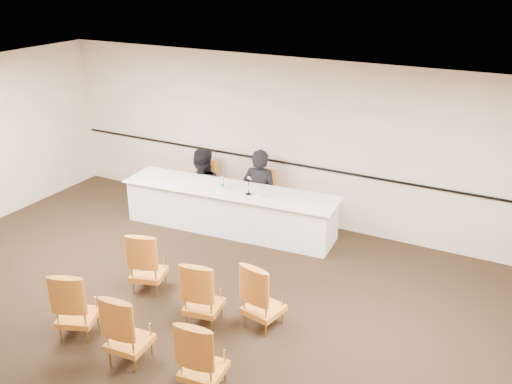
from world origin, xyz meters
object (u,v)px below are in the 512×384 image
Objects in this scene: panel_table at (230,209)px; aud_chair_back_left at (76,302)px; panelist_main at (260,196)px; panelist_second_chair at (202,187)px; panelist_main_chair at (260,196)px; microphone at (248,187)px; aud_chair_front_mid at (203,291)px; aud_chair_front_right at (264,294)px; coffee_cup at (259,193)px; aud_chair_front_left at (148,260)px; aud_chair_back_mid at (128,327)px; drinking_glass at (226,188)px; aud_chair_back_right at (203,354)px; panelist_second at (202,193)px; water_bottle at (222,182)px.

aud_chair_back_left is at bearing -97.21° from panel_table.
panelist_second_chair is at bearing -3.74° from panelist_main.
panelist_main_chair is (0.00, 0.00, -0.01)m from panelist_main.
panelist_main_chair is 3.29× the size of microphone.
aud_chair_front_right is (0.74, 0.31, 0.00)m from aud_chair_front_mid.
coffee_cup is at bearing -68.77° from panelist_main_chair.
aud_chair_front_left and aud_chair_back_mid have the same top height.
panelist_main is at bearing 129.16° from aud_chair_front_right.
aud_chair_front_right is (1.25, -2.25, -0.38)m from coffee_cup.
aud_chair_front_right is at bearing -60.94° from coffee_cup.
panel_table is 4.12× the size of panelist_main_chair.
aud_chair_front_mid is at bearing -32.82° from aud_chair_front_left.
microphone is 0.30× the size of aud_chair_back_mid.
aud_chair_front_mid is at bearing -65.74° from drinking_glass.
aud_chair_front_right reaches higher than panel_table.
panelist_second_chair is 4.52m from aud_chair_back_mid.
panelist_main_chair is 1.00× the size of aud_chair_back_right.
panelist_main reaches higher than panel_table.
panelist_second reaches higher than aud_chair_back_right.
water_bottle is at bearing 105.32° from aud_chair_front_mid.
aud_chair_back_left is (-0.13, -1.31, 0.00)m from aud_chair_front_left.
aud_chair_back_right is (1.87, -1.41, 0.00)m from aud_chair_front_left.
aud_chair_front_left is at bearing -169.78° from aud_chair_front_right.
aud_chair_front_right is (1.57, -2.91, -0.01)m from panelist_main.
microphone is (1.35, -0.58, 0.45)m from panelist_second_chair.
panelist_main is 1.91× the size of panelist_second_chair.
aud_chair_back_mid is (-1.10, -1.38, 0.00)m from aud_chair_front_right.
aud_chair_front_left is at bearing 153.66° from aud_chair_front_mid.
panel_table is 4.12× the size of aud_chair_front_mid.
coffee_cup is 0.15× the size of aud_chair_front_left.
aud_chair_front_right and aud_chair_back_left have the same top height.
panelist_second_chair and aud_chair_back_left have the same top height.
water_bottle is (-0.43, -0.61, 0.42)m from panelist_main_chair.
panelist_main_chair is at bearing 91.48° from aud_chair_back_mid.
panel_table is at bearing 96.97° from aud_chair_back_mid.
panelist_main_chair is at bearing 54.56° from water_bottle.
aud_chair_front_right is (1.57, -2.91, 0.00)m from panelist_main_chair.
panelist_second reaches higher than water_bottle.
panelist_second is at bearing 107.10° from aud_chair_back_mid.
panelist_second_chair is at bearing 79.04° from aud_chair_back_left.
aud_chair_front_left is at bearing 87.37° from panelist_second.
water_bottle reaches higher than panelist_main_chair.
aud_chair_back_left is at bearing 170.64° from aud_chair_back_right.
aud_chair_back_left is (-0.47, -4.20, 0.00)m from panelist_main_chair.
panelist_main is at bearing 74.95° from microphone.
aud_chair_back_mid is at bearing -76.30° from water_bottle.
panelist_second is 2.94m from aud_chair_front_left.
aud_chair_front_left reaches higher than panel_table.
coffee_cup is (0.63, 0.02, 0.02)m from drinking_glass.
microphone reaches higher than aud_chair_back_left.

